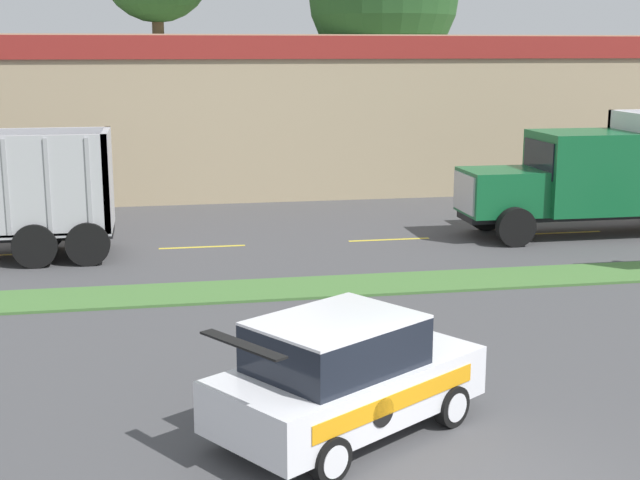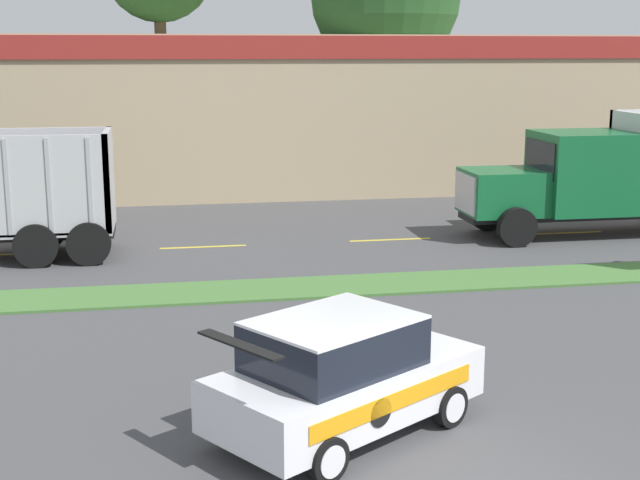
{
  "view_description": "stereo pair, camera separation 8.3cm",
  "coord_description": "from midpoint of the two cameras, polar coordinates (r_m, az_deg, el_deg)",
  "views": [
    {
      "loc": [
        -3.74,
        -9.47,
        5.44
      ],
      "look_at": [
        -0.4,
        8.62,
        1.47
      ],
      "focal_mm": 50.0,
      "sensor_mm": 36.0,
      "label": 1
    },
    {
      "loc": [
        -3.66,
        -9.49,
        5.44
      ],
      "look_at": [
        -0.4,
        8.62,
        1.47
      ],
      "focal_mm": 50.0,
      "sensor_mm": 36.0,
      "label": 2
    }
  ],
  "objects": [
    {
      "name": "centre_line_3",
      "position": [
        25.45,
        -19.62,
        -0.88
      ],
      "size": [
        2.4,
        0.14,
        0.01
      ],
      "primitive_type": "cube",
      "color": "yellow",
      "rests_on": "ground_plane"
    },
    {
      "name": "centre_line_6",
      "position": [
        27.78,
        15.45,
        0.44
      ],
      "size": [
        2.4,
        0.14,
        0.01
      ],
      "primitive_type": "cube",
      "color": "yellow",
      "rests_on": "ground_plane"
    },
    {
      "name": "centre_line_5",
      "position": [
        25.93,
        4.61,
        0.02
      ],
      "size": [
        2.4,
        0.14,
        0.01
      ],
      "primitive_type": "cube",
      "color": "yellow",
      "rests_on": "ground_plane"
    },
    {
      "name": "centre_line_4",
      "position": [
        25.12,
        -7.39,
        -0.44
      ],
      "size": [
        2.4,
        0.14,
        0.01
      ],
      "primitive_type": "cube",
      "color": "yellow",
      "rests_on": "ground_plane"
    },
    {
      "name": "grass_verge",
      "position": [
        20.66,
        0.47,
        -3.01
      ],
      "size": [
        120.0,
        1.81,
        0.06
      ],
      "primitive_type": "cube",
      "color": "#477538",
      "rests_on": "ground_plane"
    },
    {
      "name": "rally_car",
      "position": [
        12.81,
        1.62,
        -8.64
      ],
      "size": [
        4.42,
        3.81,
        1.8
      ],
      "color": "white",
      "rests_on": "ground_plane"
    },
    {
      "name": "dump_truck_lead",
      "position": [
        27.9,
        18.8,
        3.66
      ],
      "size": [
        11.15,
        2.61,
        3.61
      ],
      "color": "black",
      "rests_on": "ground_plane"
    },
    {
      "name": "store_building_backdrop",
      "position": [
        37.85,
        -3.23,
        8.4
      ],
      "size": [
        35.23,
        12.1,
        5.93
      ],
      "color": "tan",
      "rests_on": "ground_plane"
    }
  ]
}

